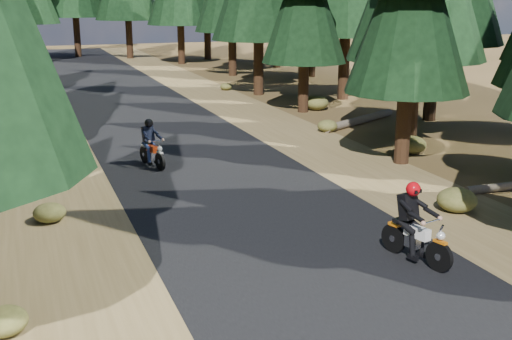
# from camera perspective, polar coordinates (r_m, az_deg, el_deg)

# --- Properties ---
(ground) EXTENTS (120.00, 120.00, 0.00)m
(ground) POSITION_cam_1_polar(r_m,az_deg,el_deg) (14.46, 2.08, -5.68)
(ground) COLOR #443518
(ground) RESTS_ON ground
(road) EXTENTS (6.00, 100.00, 0.01)m
(road) POSITION_cam_1_polar(r_m,az_deg,el_deg) (18.94, -3.69, -0.58)
(road) COLOR black
(road) RESTS_ON ground
(shoulder_l) EXTENTS (3.20, 100.00, 0.01)m
(shoulder_l) POSITION_cam_1_polar(r_m,az_deg,el_deg) (18.22, -17.68, -1.94)
(shoulder_l) COLOR brown
(shoulder_l) RESTS_ON ground
(shoulder_r) EXTENTS (3.20, 100.00, 0.01)m
(shoulder_r) POSITION_cam_1_polar(r_m,az_deg,el_deg) (20.68, 8.60, 0.63)
(shoulder_r) COLOR brown
(shoulder_r) RESTS_ON ground
(log_near) EXTENTS (4.45, 2.69, 0.32)m
(log_near) POSITION_cam_1_polar(r_m,az_deg,el_deg) (27.09, 9.23, 4.41)
(log_near) COLOR #4C4233
(log_near) RESTS_ON ground
(understory_shrubs) EXTENTS (16.29, 32.41, 0.67)m
(understory_shrubs) POSITION_cam_1_polar(r_m,az_deg,el_deg) (21.34, 0.44, 2.00)
(understory_shrubs) COLOR #474C1E
(understory_shrubs) RESTS_ON ground
(rider_lead) EXTENTS (0.98, 1.90, 1.62)m
(rider_lead) POSITION_cam_1_polar(r_m,az_deg,el_deg) (13.18, 14.06, -5.73)
(rider_lead) COLOR silver
(rider_lead) RESTS_ON road
(rider_follow) EXTENTS (0.90, 1.74, 1.49)m
(rider_follow) POSITION_cam_1_polar(r_m,az_deg,el_deg) (20.14, -9.23, 1.67)
(rider_follow) COLOR #952609
(rider_follow) RESTS_ON road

